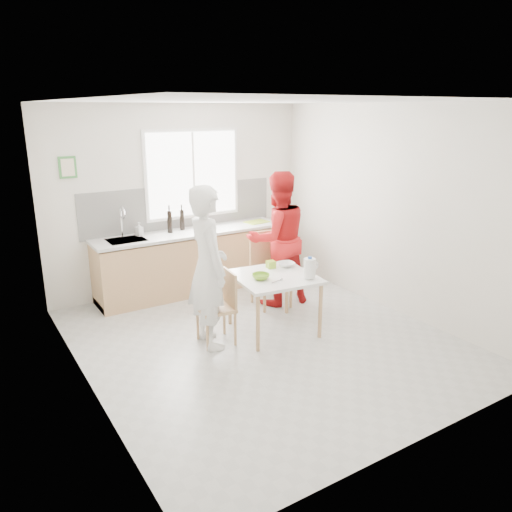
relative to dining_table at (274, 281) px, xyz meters
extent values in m
plane|color=#B7B7B2|center=(-0.25, -0.15, -0.64)|extent=(4.50, 4.50, 0.00)
plane|color=silver|center=(-0.25, 2.10, 0.71)|extent=(4.00, 0.00, 4.00)
plane|color=silver|center=(-0.25, -2.40, 0.71)|extent=(4.00, 0.00, 4.00)
plane|color=silver|center=(-2.25, -0.15, 0.71)|extent=(0.00, 4.50, 4.50)
plane|color=silver|center=(1.75, -0.15, 0.71)|extent=(0.00, 4.50, 4.50)
plane|color=white|center=(-0.25, -0.15, 2.06)|extent=(4.50, 4.50, 0.00)
cube|color=white|center=(-0.05, 2.08, 1.06)|extent=(1.50, 0.03, 1.30)
cube|color=white|center=(-0.05, 2.06, 1.06)|extent=(1.40, 0.02, 1.20)
cube|color=white|center=(-0.05, 2.06, 1.06)|extent=(0.03, 0.03, 1.20)
cube|color=white|center=(-0.25, 2.09, 0.59)|extent=(3.00, 0.02, 0.65)
cube|color=#3F8B41|center=(-1.80, 2.08, 1.26)|extent=(0.22, 0.02, 0.28)
cube|color=beige|center=(-1.80, 2.07, 1.26)|extent=(0.16, 0.01, 0.22)
cube|color=tan|center=(-0.25, 1.80, -0.21)|extent=(2.80, 0.60, 0.86)
cube|color=#3F3326|center=(-0.25, 1.80, -0.59)|extent=(2.80, 0.54, 0.10)
cube|color=silver|center=(-0.25, 1.80, 0.26)|extent=(2.84, 0.64, 0.04)
cube|color=#A5A5AA|center=(-1.20, 1.80, 0.27)|extent=(0.50, 0.40, 0.03)
cylinder|color=silver|center=(-1.20, 1.96, 0.46)|extent=(0.02, 0.02, 0.36)
torus|color=silver|center=(-1.20, 1.89, 0.64)|extent=(0.02, 0.18, 0.18)
cube|color=white|center=(0.00, 0.00, 0.06)|extent=(1.03, 1.03, 0.04)
cylinder|color=tan|center=(-0.45, -0.36, -0.31)|extent=(0.05, 0.05, 0.66)
cylinder|color=tan|center=(-0.36, 0.45, -0.31)|extent=(0.05, 0.05, 0.66)
cylinder|color=tan|center=(0.36, -0.45, -0.31)|extent=(0.05, 0.05, 0.66)
cylinder|color=tan|center=(0.45, 0.36, -0.31)|extent=(0.05, 0.05, 0.66)
cube|color=tan|center=(-0.74, 0.09, -0.22)|extent=(0.44, 0.44, 0.04)
cube|color=tan|center=(-0.57, 0.07, 0.01)|extent=(0.07, 0.38, 0.41)
cylinder|color=tan|center=(-0.89, 0.27, -0.44)|extent=(0.03, 0.03, 0.40)
cylinder|color=tan|center=(-0.93, -0.06, -0.44)|extent=(0.03, 0.03, 0.40)
cylinder|color=tan|center=(-0.56, 0.24, -0.44)|extent=(0.03, 0.03, 0.40)
cylinder|color=tan|center=(-0.60, -0.10, -0.44)|extent=(0.03, 0.03, 0.40)
cube|color=tan|center=(0.44, 0.70, -0.14)|extent=(0.52, 0.52, 0.04)
cube|color=tan|center=(0.46, 0.91, 0.13)|extent=(0.45, 0.09, 0.49)
cylinder|color=tan|center=(0.21, 0.53, -0.40)|extent=(0.04, 0.04, 0.48)
cylinder|color=tan|center=(0.61, 0.48, -0.40)|extent=(0.04, 0.04, 0.48)
cylinder|color=tan|center=(0.26, 0.93, -0.40)|extent=(0.04, 0.04, 0.48)
cylinder|color=tan|center=(0.66, 0.88, -0.40)|extent=(0.04, 0.04, 0.48)
imported|color=white|center=(-0.82, 0.10, 0.29)|extent=(0.52, 0.72, 1.85)
imported|color=red|center=(0.56, 0.75, 0.28)|extent=(0.97, 0.79, 1.84)
imported|color=#7CB429|center=(-0.20, -0.03, 0.11)|extent=(0.23, 0.23, 0.06)
imported|color=white|center=(0.33, 0.21, 0.10)|extent=(0.24, 0.24, 0.05)
cylinder|color=white|center=(0.29, -0.32, 0.21)|extent=(0.14, 0.14, 0.23)
cylinder|color=blue|center=(0.29, -0.32, 0.33)|extent=(0.05, 0.05, 0.03)
torus|color=white|center=(0.36, -0.32, 0.22)|extent=(0.11, 0.04, 0.11)
cube|color=#91BB2B|center=(0.13, 0.27, 0.12)|extent=(0.11, 0.11, 0.09)
cylinder|color=#A5A5AA|center=(-0.11, -0.21, 0.08)|extent=(0.16, 0.05, 0.01)
cube|color=#99B92A|center=(0.87, 1.77, 0.29)|extent=(0.38, 0.30, 0.01)
cylinder|color=black|center=(-0.53, 1.86, 0.44)|extent=(0.07, 0.07, 0.32)
cylinder|color=black|center=(-0.31, 1.93, 0.43)|extent=(0.07, 0.07, 0.30)
cylinder|color=brown|center=(0.01, 1.89, 0.36)|extent=(0.06, 0.06, 0.16)
imported|color=#999999|center=(-0.97, 1.92, 0.38)|extent=(0.11, 0.11, 0.19)
camera|label=1|loc=(-3.17, -4.66, 1.99)|focal=35.00mm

